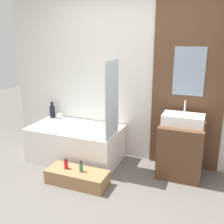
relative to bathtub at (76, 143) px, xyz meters
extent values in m
plane|color=#605B56|center=(0.76, -1.14, -0.27)|extent=(12.00, 12.00, 0.00)
cube|color=silver|center=(0.76, 0.44, 1.03)|extent=(4.20, 0.06, 2.60)
cube|color=brown|center=(1.59, 0.39, 1.03)|extent=(0.99, 0.03, 2.60)
cube|color=#8C9EB2|center=(1.59, 0.37, 1.15)|extent=(0.42, 0.01, 0.66)
cube|color=white|center=(0.00, 0.00, 0.00)|extent=(1.39, 0.77, 0.53)
cube|color=silver|center=(0.00, 0.00, 0.26)|extent=(1.09, 0.54, 0.01)
cube|color=silver|center=(0.67, -0.14, 0.79)|extent=(0.01, 0.46, 1.05)
cube|color=#997047|center=(0.37, -0.64, -0.17)|extent=(0.81, 0.33, 0.19)
cube|color=brown|center=(1.59, 0.11, 0.10)|extent=(0.58, 0.52, 0.74)
cube|color=white|center=(1.59, 0.11, 0.54)|extent=(0.54, 0.32, 0.14)
cylinder|color=silver|center=(1.59, 0.20, 0.70)|extent=(0.02, 0.02, 0.17)
cylinder|color=black|center=(-0.60, 0.29, 0.36)|extent=(0.09, 0.09, 0.19)
cylinder|color=black|center=(-0.60, 0.29, 0.50)|extent=(0.05, 0.05, 0.08)
sphere|color=silver|center=(-0.45, 0.29, 0.31)|extent=(0.10, 0.10, 0.10)
cylinder|color=red|center=(0.21, -0.64, -0.02)|extent=(0.05, 0.05, 0.12)
cylinder|color=black|center=(0.21, -0.64, 0.05)|extent=(0.03, 0.03, 0.03)
cylinder|color=#38704C|center=(0.44, -0.64, -0.02)|extent=(0.05, 0.05, 0.13)
cylinder|color=black|center=(0.44, -0.64, 0.06)|extent=(0.03, 0.03, 0.03)
camera|label=1|loc=(1.93, -3.31, 1.61)|focal=42.00mm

